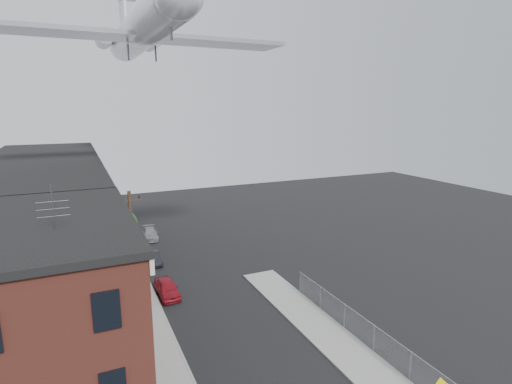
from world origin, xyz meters
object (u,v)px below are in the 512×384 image
utility_pole (133,246)px  street_tree (123,227)px  car_mid (153,258)px  airplane (142,29)px  car_near (167,288)px  car_far (150,234)px

utility_pole → street_tree: bearing=88.1°
car_mid → airplane: airplane is taller
car_mid → car_near: bearing=-94.4°
street_tree → airplane: size_ratio=0.20×
car_mid → airplane: (-0.18, -1.84, 20.95)m
utility_pole → airplane: (2.54, 5.74, 16.84)m
car_mid → car_far: size_ratio=0.83×
street_tree → car_far: size_ratio=1.27×
car_near → car_mid: 7.47m
car_near → car_far: 15.42m
street_tree → car_near: bearing=-77.6°
car_far → utility_pole: bearing=-98.3°
street_tree → car_far: 7.15m
car_near → airplane: (0.05, 5.63, 20.84)m
car_near → car_far: car_near is taller
car_near → car_far: (1.31, 15.37, -0.07)m
car_near → airplane: airplane is taller
car_mid → car_far: 7.97m
street_tree → airplane: bearing=-62.1°
car_near → airplane: 21.59m
car_mid → airplane: size_ratio=0.13×
utility_pole → car_mid: bearing=70.2°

